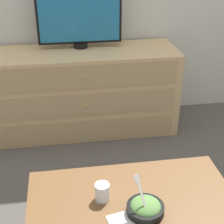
{
  "coord_description": "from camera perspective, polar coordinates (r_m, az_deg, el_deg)",
  "views": [
    {
      "loc": [
        -0.29,
        -3.01,
        1.63
      ],
      "look_at": [
        -0.04,
        -1.41,
        0.76
      ],
      "focal_mm": 55.0,
      "sensor_mm": 36.0,
      "label": 1
    }
  ],
  "objects": [
    {
      "name": "coffee_table",
      "position": [
        1.74,
        3.64,
        -16.29
      ],
      "size": [
        1.01,
        0.61,
        0.48
      ],
      "color": "brown",
      "rests_on": "ground_plane"
    },
    {
      "name": "dresser",
      "position": [
        3.01,
        -4.8,
        3.41
      ],
      "size": [
        1.6,
        0.53,
        0.73
      ],
      "color": "tan",
      "rests_on": "ground_plane"
    },
    {
      "name": "tv",
      "position": [
        2.9,
        -5.48,
        15.83
      ],
      "size": [
        0.7,
        0.12,
        0.53
      ],
      "color": "black",
      "rests_on": "dresser"
    },
    {
      "name": "ground_plane",
      "position": [
        3.44,
        -2.83,
        0.05
      ],
      "size": [
        12.0,
        12.0,
        0.0
      ],
      "primitive_type": "plane",
      "color": "#56514C"
    },
    {
      "name": "drink_cup",
      "position": [
        1.68,
        -1.64,
        -13.3
      ],
      "size": [
        0.07,
        0.07,
        0.09
      ],
      "color": "white",
      "rests_on": "coffee_table"
    },
    {
      "name": "takeout_bowl",
      "position": [
        1.63,
        5.57,
        -15.57
      ],
      "size": [
        0.17,
        0.17,
        0.2
      ],
      "color": "black",
      "rests_on": "coffee_table"
    }
  ]
}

